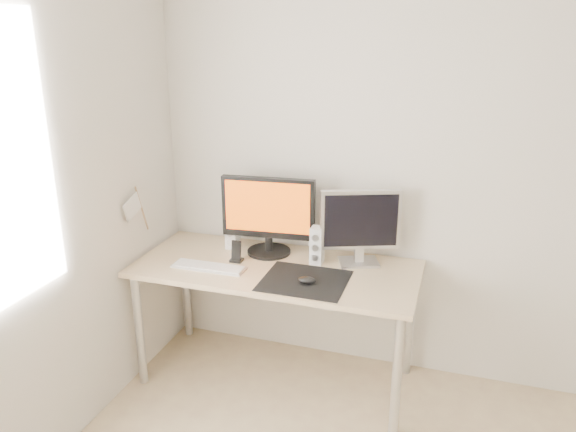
# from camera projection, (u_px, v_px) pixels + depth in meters

# --- Properties ---
(wall_back) EXTENTS (3.50, 0.00, 3.50)m
(wall_back) POSITION_uv_depth(u_px,v_px,m) (458.00, 174.00, 3.07)
(wall_back) COLOR silver
(wall_back) RESTS_ON ground
(mousepad) EXTENTS (0.45, 0.40, 0.00)m
(mousepad) POSITION_uv_depth(u_px,v_px,m) (305.00, 281.00, 2.99)
(mousepad) COLOR black
(mousepad) RESTS_ON desk
(mouse) EXTENTS (0.10, 0.06, 0.04)m
(mouse) POSITION_uv_depth(u_px,v_px,m) (307.00, 280.00, 2.95)
(mouse) COLOR black
(mouse) RESTS_ON mousepad
(desk) EXTENTS (1.60, 0.70, 0.73)m
(desk) POSITION_uv_depth(u_px,v_px,m) (276.00, 279.00, 3.19)
(desk) COLOR #D1B587
(desk) RESTS_ON ground
(main_monitor) EXTENTS (0.55, 0.28, 0.47)m
(main_monitor) POSITION_uv_depth(u_px,v_px,m) (268.00, 213.00, 3.27)
(main_monitor) COLOR black
(main_monitor) RESTS_ON desk
(second_monitor) EXTENTS (0.43, 0.23, 0.43)m
(second_monitor) POSITION_uv_depth(u_px,v_px,m) (360.00, 224.00, 3.13)
(second_monitor) COLOR silver
(second_monitor) RESTS_ON desk
(speaker_left) EXTENTS (0.07, 0.08, 0.22)m
(speaker_left) POSITION_uv_depth(u_px,v_px,m) (232.00, 231.00, 3.40)
(speaker_left) COLOR white
(speaker_left) RESTS_ON desk
(speaker_right) EXTENTS (0.07, 0.08, 0.22)m
(speaker_right) POSITION_uv_depth(u_px,v_px,m) (317.00, 245.00, 3.18)
(speaker_right) COLOR white
(speaker_right) RESTS_ON desk
(keyboard) EXTENTS (0.42, 0.12, 0.02)m
(keyboard) POSITION_uv_depth(u_px,v_px,m) (209.00, 267.00, 3.14)
(keyboard) COLOR silver
(keyboard) RESTS_ON desk
(phone_dock) EXTENTS (0.07, 0.06, 0.13)m
(phone_dock) POSITION_uv_depth(u_px,v_px,m) (236.00, 255.00, 3.22)
(phone_dock) COLOR black
(phone_dock) RESTS_ON desk
(pennant) EXTENTS (0.01, 0.23, 0.29)m
(pennant) POSITION_uv_depth(u_px,v_px,m) (135.00, 207.00, 3.17)
(pennant) COLOR #A57F54
(pennant) RESTS_ON wall_left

